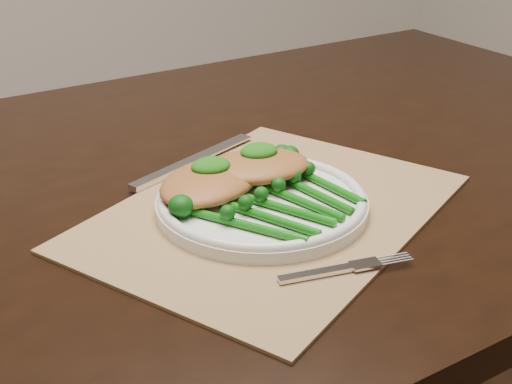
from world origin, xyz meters
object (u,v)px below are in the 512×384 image
dinner_plate (262,201)px  chicken_fillet_left (210,181)px  broccolini_bundle (285,202)px  placemat (272,211)px

dinner_plate → chicken_fillet_left: (-0.05, 0.04, 0.02)m
chicken_fillet_left → broccolini_bundle: size_ratio=0.63×
placemat → broccolini_bundle: (0.00, -0.02, 0.02)m
chicken_fillet_left → placemat: bearing=-72.1°
placemat → dinner_plate: (-0.01, 0.00, 0.01)m
placemat → chicken_fillet_left: size_ratio=3.03×
placemat → dinner_plate: size_ratio=1.78×
dinner_plate → chicken_fillet_left: size_ratio=1.70×
placemat → chicken_fillet_left: chicken_fillet_left is taller
placemat → dinner_plate: 0.02m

